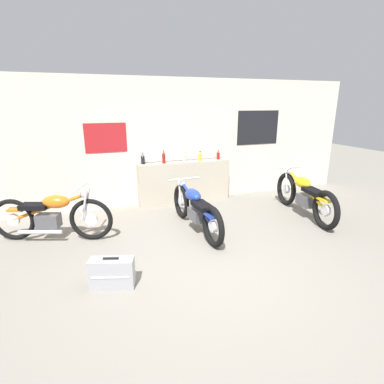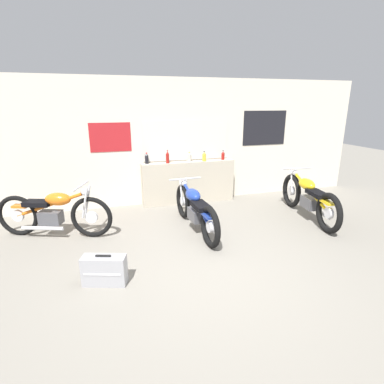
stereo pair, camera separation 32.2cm
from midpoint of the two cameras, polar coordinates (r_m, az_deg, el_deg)
ground_plane at (r=4.31m, az=2.26°, el=-15.12°), size 24.00×24.00×0.00m
wall_back at (r=6.82m, az=-7.93°, el=9.24°), size 10.00×0.07×2.80m
sill_counter at (r=6.97m, az=-2.73°, el=1.86°), size 2.15×0.28×0.97m
bottle_leftmost at (r=6.67m, az=-10.73°, el=6.14°), size 0.08×0.08×0.24m
bottle_left_center at (r=6.67m, az=-6.80°, el=6.50°), size 0.07×0.07×0.29m
bottle_center at (r=6.88m, az=-2.64°, el=6.61°), size 0.08×0.08×0.21m
bottle_right_center at (r=6.91m, az=0.19°, el=6.75°), size 0.09×0.09×0.23m
bottle_rightmost at (r=7.14m, az=3.72°, el=6.99°), size 0.07×0.07×0.22m
motorcycle_orange at (r=5.65m, az=-26.69°, el=-4.03°), size 1.96×0.87×0.94m
motorcycle_yellow at (r=6.51m, az=19.29°, el=-0.64°), size 0.64×2.17×0.93m
motorcycle_blue at (r=5.44m, az=-1.01°, el=-3.25°), size 0.64×2.09×0.86m
hard_case_silver at (r=4.10m, az=-17.25°, el=-14.56°), size 0.59×0.37×0.41m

